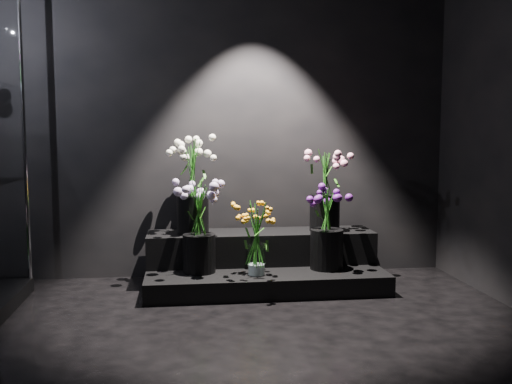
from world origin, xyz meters
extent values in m
plane|color=black|center=(0.00, 0.00, 0.00)|extent=(4.00, 4.00, 0.00)
plane|color=black|center=(0.00, 2.00, 1.40)|extent=(4.00, 0.00, 4.00)
cube|color=black|center=(0.39, 1.55, 0.08)|extent=(1.82, 0.81, 0.15)
cube|color=black|center=(0.39, 1.75, 0.28)|extent=(1.82, 0.40, 0.25)
cylinder|color=white|center=(0.30, 1.34, 0.27)|extent=(0.13, 0.13, 0.23)
cylinder|color=black|center=(-0.12, 1.48, 0.30)|extent=(0.24, 0.24, 0.29)
cylinder|color=black|center=(0.86, 1.46, 0.31)|extent=(0.25, 0.25, 0.31)
cylinder|color=black|center=(-0.16, 1.73, 0.55)|extent=(0.25, 0.25, 0.30)
cylinder|color=black|center=(0.90, 1.71, 0.55)|extent=(0.24, 0.24, 0.30)
camera|label=1|loc=(-0.22, -2.75, 1.20)|focal=40.00mm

